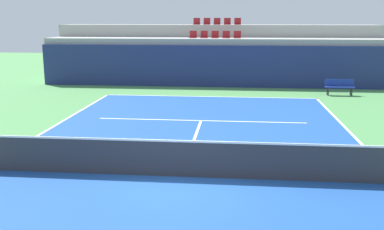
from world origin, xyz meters
name	(u,v)px	position (x,y,z in m)	size (l,w,h in m)	color
ground_plane	(181,177)	(0.00, 0.00, 0.00)	(80.00, 80.00, 0.00)	#4C8C4C
court_surface	(181,177)	(0.00, 0.00, 0.01)	(11.00, 24.00, 0.01)	#1E4C99
baseline_far	(210,97)	(0.00, 11.95, 0.01)	(11.00, 0.10, 0.00)	white
service_line_far	(201,121)	(0.00, 6.40, 0.01)	(8.26, 0.10, 0.00)	white
centre_service_line	(193,143)	(0.00, 3.20, 0.01)	(0.10, 6.40, 0.00)	white
back_wall	(214,66)	(0.00, 15.43, 1.23)	(20.79, 0.30, 2.45)	navy
stands_tier_lower	(215,61)	(0.00, 16.78, 1.41)	(20.79, 2.40, 2.81)	#9E9E99
stands_tier_upper	(217,52)	(0.00, 19.18, 1.79)	(20.79, 2.40, 3.59)	#9E9E99
seating_row_lower	(215,36)	(0.00, 16.88, 2.94)	(3.16, 0.44, 0.44)	maroon
seating_row_upper	(217,23)	(0.00, 19.28, 3.71)	(3.16, 0.44, 0.44)	maroon
tennis_net	(181,158)	(0.00, 0.00, 0.51)	(11.08, 0.08, 1.07)	black
player_bench	(340,86)	(6.80, 13.13, 0.51)	(1.50, 0.40, 0.85)	navy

